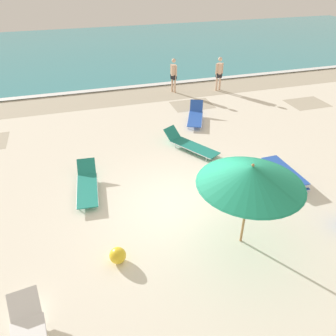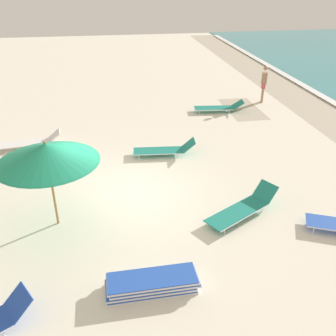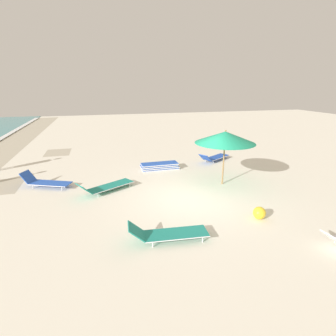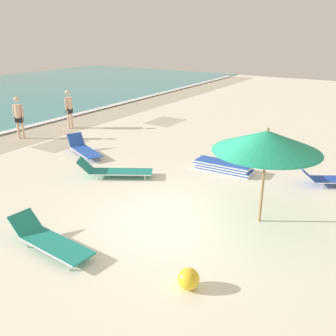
{
  "view_description": "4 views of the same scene",
  "coord_description": "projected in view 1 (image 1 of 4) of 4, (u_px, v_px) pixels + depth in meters",
  "views": [
    {
      "loc": [
        -2.54,
        -6.84,
        6.05
      ],
      "look_at": [
        -0.07,
        1.18,
        0.67
      ],
      "focal_mm": 35.0,
      "sensor_mm": 36.0,
      "label": 1
    },
    {
      "loc": [
        9.2,
        -0.1,
        5.79
      ],
      "look_at": [
        0.35,
        1.34,
        1.01
      ],
      "focal_mm": 40.0,
      "sensor_mm": 36.0,
      "label": 2
    },
    {
      "loc": [
        -8.49,
        3.27,
        4.02
      ],
      "look_at": [
        0.6,
        0.85,
        1.03
      ],
      "focal_mm": 28.0,
      "sensor_mm": 36.0,
      "label": 3
    },
    {
      "loc": [
        -6.96,
        -3.99,
        4.33
      ],
      "look_at": [
        0.78,
        0.82,
        0.95
      ],
      "focal_mm": 40.0,
      "sensor_mm": 36.0,
      "label": 4
    }
  ],
  "objects": [
    {
      "name": "ocean_water",
      "position": [
        97.0,
        49.0,
        25.69
      ],
      "size": [
        60.0,
        19.56,
        0.07
      ],
      "color": "teal",
      "rests_on": "ground_plane"
    },
    {
      "name": "sun_lounger_near_water_left",
      "position": [
        195.0,
        116.0,
        14.37
      ],
      "size": [
        1.36,
        2.06,
        0.62
      ],
      "rotation": [
        0.0,
        0.0,
        -0.42
      ],
      "color": "blue",
      "rests_on": "ground_plane"
    },
    {
      "name": "sun_lounger_beside_umbrella",
      "position": [
        190.0,
        144.0,
        12.18
      ],
      "size": [
        1.67,
        2.28,
        0.58
      ],
      "rotation": [
        0.0,
        0.0,
        0.53
      ],
      "color": "#1E8475",
      "rests_on": "ground_plane"
    },
    {
      "name": "lounger_stack",
      "position": [
        284.0,
        174.0,
        10.59
      ],
      "size": [
        0.65,
        1.93,
        0.32
      ],
      "rotation": [
        0.0,
        0.0,
        0.02
      ],
      "color": "blue",
      "rests_on": "ground_plane"
    },
    {
      "name": "beach_ball",
      "position": [
        118.0,
        255.0,
        7.65
      ],
      "size": [
        0.4,
        0.4,
        0.4
      ],
      "color": "yellow",
      "rests_on": "ground_plane"
    },
    {
      "name": "sun_lounger_near_water_right",
      "position": [
        87.0,
        185.0,
        10.01
      ],
      "size": [
        0.78,
        2.19,
        0.55
      ],
      "rotation": [
        0.0,
        0.0,
        -0.09
      ],
      "color": "#1E8475",
      "rests_on": "ground_plane"
    },
    {
      "name": "beachgoer_strolling_adult",
      "position": [
        219.0,
        72.0,
        17.28
      ],
      "size": [
        0.45,
        0.27,
        1.76
      ],
      "rotation": [
        0.0,
        0.0,
        3.24
      ],
      "color": "beige",
      "rests_on": "ground_plane"
    },
    {
      "name": "beach_umbrella",
      "position": [
        251.0,
        176.0,
        7.25
      ],
      "size": [
        2.45,
        2.45,
        2.31
      ],
      "color": "#9E7547",
      "rests_on": "ground_plane"
    },
    {
      "name": "ground_plane",
      "position": [
        182.0,
        210.0,
        9.45
      ],
      "size": [
        60.0,
        60.0,
        0.16
      ],
      "color": "silver"
    },
    {
      "name": "beachgoer_wading_adult",
      "position": [
        174.0,
        73.0,
        17.05
      ],
      "size": [
        0.3,
        0.41,
        1.76
      ],
      "rotation": [
        0.0,
        0.0,
        2.05
      ],
      "color": "beige",
      "rests_on": "ground_plane"
    }
  ]
}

